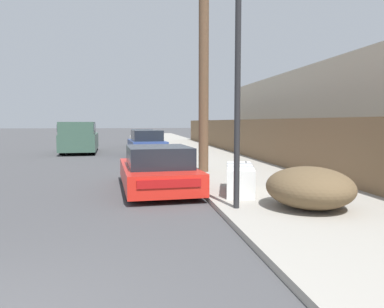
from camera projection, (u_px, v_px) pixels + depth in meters
sidewalk_curb at (186, 147)px, 26.86m from camera, size 4.20×63.00×0.12m
discarded_fridge at (240, 179)px, 9.27m from camera, size 1.08×1.94×0.71m
parked_sports_car_red at (157, 170)px, 10.22m from camera, size 2.12×4.36×1.22m
car_parked_mid at (146, 144)px, 20.58m from camera, size 2.11×4.34×1.42m
car_parked_far at (142, 138)px, 28.03m from camera, size 1.81×4.61×1.33m
pickup_truck at (79, 138)px, 22.30m from camera, size 2.29×5.48×1.87m
utility_pole at (204, 37)px, 12.84m from camera, size 1.80×0.35×9.17m
street_lamp at (238, 65)px, 7.37m from camera, size 0.26×0.26×4.98m
brush_pile at (310, 187)px, 7.59m from camera, size 1.73×1.93×0.84m
wooden_fence at (234, 136)px, 21.41m from camera, size 0.08×31.82×1.87m
building_right_house at (362, 115)px, 17.93m from camera, size 6.00×21.88×4.43m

